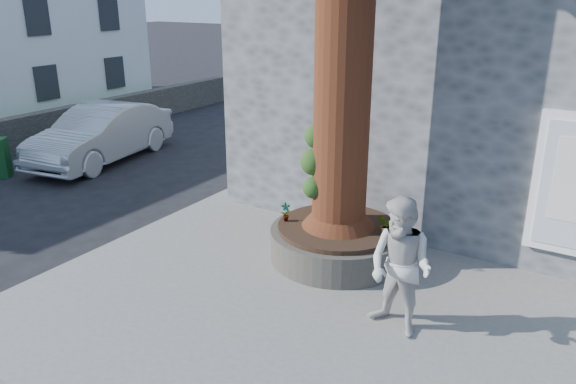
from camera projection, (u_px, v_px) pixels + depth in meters
The scene contains 14 objects.
ground at pixel (230, 302), 8.52m from camera, with size 120.00×120.00×0.00m, color black.
pavement at pixel (348, 296), 8.55m from camera, with size 9.00×8.00×0.12m, color slate.
yellow_line at pixel (136, 235), 10.83m from camera, with size 0.10×30.00×0.01m, color yellow.
stone_shop at pixel (524, 55), 11.95m from camera, with size 10.30×8.30×6.30m.
planter at pixel (338, 242), 9.58m from camera, with size 2.30×2.30×0.60m.
cottage_far at pixel (15, 9), 21.84m from camera, with size 7.30×7.40×8.75m.
man at pixel (343, 186), 10.81m from camera, with size 0.58×0.38×1.58m, color #151233.
woman at pixel (400, 267), 7.28m from camera, with size 0.92×0.71×1.89m, color beige.
shopping_bag at pixel (353, 221), 10.83m from camera, with size 0.20×0.12×0.28m, color white.
car_silver at pixel (101, 134), 15.32m from camera, with size 1.61×4.62×1.52m, color #AFB3B7.
plant_a at pixel (285, 212), 9.58m from camera, with size 0.17×0.12×0.33m, color gray.
plant_b at pixel (351, 215), 9.34m from camera, with size 0.23×0.23×0.42m, color gray.
plant_c at pixel (399, 215), 9.44m from camera, with size 0.19×0.19×0.34m, color gray.
plant_d at pixel (387, 226), 9.04m from camera, with size 0.29×0.26×0.32m, color gray.
Camera 1 is at (4.70, -5.85, 4.45)m, focal length 35.00 mm.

